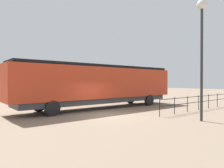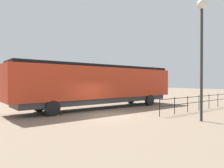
{
  "view_description": "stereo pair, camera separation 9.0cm",
  "coord_description": "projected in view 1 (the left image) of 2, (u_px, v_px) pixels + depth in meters",
  "views": [
    {
      "loc": [
        11.61,
        -8.94,
        2.42
      ],
      "look_at": [
        -0.58,
        0.9,
        2.25
      ],
      "focal_mm": 32.75,
      "sensor_mm": 36.0,
      "label": 1
    },
    {
      "loc": [
        11.67,
        -8.87,
        2.42
      ],
      "look_at": [
        -0.58,
        0.9,
        2.25
      ],
      "focal_mm": 32.75,
      "sensor_mm": 36.0,
      "label": 2
    }
  ],
  "objects": [
    {
      "name": "ground_plane",
      "position": [
        107.0,
        115.0,
        14.68
      ],
      "size": [
        120.0,
        120.0,
        0.0
      ],
      "primitive_type": "plane",
      "color": "#84705B"
    },
    {
      "name": "locomotive",
      "position": [
        105.0,
        84.0,
        18.99
      ],
      "size": [
        3.04,
        16.05,
        3.91
      ],
      "color": "red",
      "rests_on": "ground_plane"
    },
    {
      "name": "lamp_post",
      "position": [
        202.0,
        32.0,
        12.49
      ],
      "size": [
        0.6,
        0.6,
        7.45
      ],
      "color": "#2D2D2D",
      "rests_on": "ground_plane"
    },
    {
      "name": "platform_fence",
      "position": [
        199.0,
        101.0,
        17.37
      ],
      "size": [
        0.05,
        10.59,
        1.28
      ],
      "color": "black",
      "rests_on": "ground_plane"
    }
  ]
}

